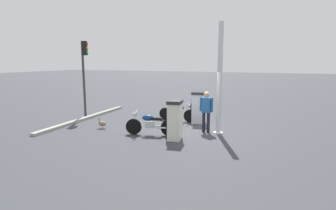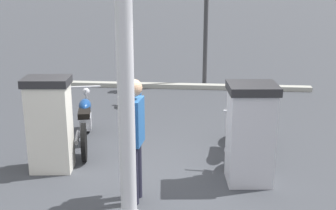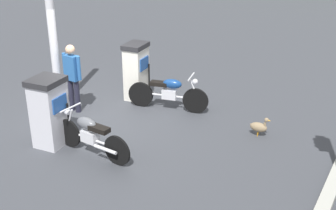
{
  "view_description": "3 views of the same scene",
  "coord_description": "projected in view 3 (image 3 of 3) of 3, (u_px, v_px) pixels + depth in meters",
  "views": [
    {
      "loc": [
        -3.56,
        10.68,
        2.95
      ],
      "look_at": [
        0.95,
        0.09,
        1.05
      ],
      "focal_mm": 28.71,
      "sensor_mm": 36.0,
      "label": 1
    },
    {
      "loc": [
        -6.12,
        -1.18,
        2.99
      ],
      "look_at": [
        1.12,
        -0.17,
        0.83
      ],
      "focal_mm": 47.5,
      "sensor_mm": 36.0,
      "label": 2
    },
    {
      "loc": [
        6.68,
        -7.29,
        4.6
      ],
      "look_at": [
        1.85,
        0.27,
        0.67
      ],
      "focal_mm": 47.49,
      "sensor_mm": 36.0,
      "label": 3
    }
  ],
  "objects": [
    {
      "name": "ground_plane",
      "position": [
        98.0,
        118.0,
        10.77
      ],
      "size": [
        120.0,
        120.0,
        0.0
      ],
      "primitive_type": "plane",
      "color": "#383A3F"
    },
    {
      "name": "fuel_pump_near",
      "position": [
        49.0,
        112.0,
        9.25
      ],
      "size": [
        0.71,
        0.78,
        1.5
      ],
      "color": "silver",
      "rests_on": "ground"
    },
    {
      "name": "fuel_pump_far",
      "position": [
        136.0,
        71.0,
        11.61
      ],
      "size": [
        0.6,
        0.76,
        1.5
      ],
      "color": "silver",
      "rests_on": "ground"
    },
    {
      "name": "motorcycle_near_pump",
      "position": [
        90.0,
        134.0,
        8.95
      ],
      "size": [
        1.94,
        0.56,
        0.95
      ],
      "color": "black",
      "rests_on": "ground"
    },
    {
      "name": "motorcycle_far_pump",
      "position": [
        169.0,
        92.0,
        11.03
      ],
      "size": [
        2.02,
        0.75,
        0.96
      ],
      "color": "black",
      "rests_on": "ground"
    },
    {
      "name": "attendant_person",
      "position": [
        72.0,
        74.0,
        10.75
      ],
      "size": [
        0.57,
        0.24,
        1.71
      ],
      "color": "#1E1E2D",
      "rests_on": "ground"
    },
    {
      "name": "wandering_duck",
      "position": [
        259.0,
        127.0,
        9.81
      ],
      "size": [
        0.47,
        0.22,
        0.47
      ],
      "color": "#847051",
      "rests_on": "ground"
    },
    {
      "name": "canopy_support_pole",
      "position": [
        51.0,
        24.0,
        10.51
      ],
      "size": [
        0.4,
        0.4,
        4.46
      ],
      "color": "silver",
      "rests_on": "ground"
    },
    {
      "name": "road_edge_kerb",
      "position": [
        332.0,
        185.0,
        8.01
      ],
      "size": [
        0.58,
        6.77,
        0.12
      ],
      "color": "#9E9E93",
      "rests_on": "ground"
    }
  ]
}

